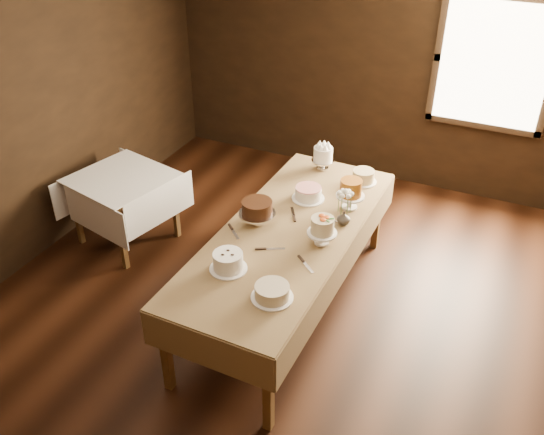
{
  "coord_description": "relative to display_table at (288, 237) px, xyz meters",
  "views": [
    {
      "loc": [
        1.73,
        -3.55,
        3.63
      ],
      "look_at": [
        0.0,
        0.2,
        0.95
      ],
      "focal_mm": 39.06,
      "sensor_mm": 36.0,
      "label": 1
    }
  ],
  "objects": [
    {
      "name": "cake_flowers",
      "position": [
        0.31,
        -0.05,
        0.17
      ],
      "size": [
        0.26,
        0.26,
        0.25
      ],
      "color": "white",
      "rests_on": "display_table"
    },
    {
      "name": "flower_vase",
      "position": [
        0.38,
        0.3,
        0.12
      ],
      "size": [
        0.15,
        0.15,
        0.12
      ],
      "primitive_type": "imported",
      "rotation": [
        0.0,
        0.0,
        1.97
      ],
      "color": "#2D2823",
      "rests_on": "display_table"
    },
    {
      "name": "cake_server_a",
      "position": [
        0.01,
        -0.28,
        0.07
      ],
      "size": [
        0.22,
        0.13,
        0.01
      ],
      "primitive_type": "cube",
      "rotation": [
        0.0,
        0.0,
        0.49
      ],
      "color": "silver",
      "rests_on": "display_table"
    },
    {
      "name": "wall_left",
      "position": [
        -2.64,
        -0.23,
        0.63
      ],
      "size": [
        0.02,
        6.0,
        2.8
      ],
      "primitive_type": "cube",
      "color": "black",
      "rests_on": "ground"
    },
    {
      "name": "cake_caramel",
      "position": [
        0.35,
        0.57,
        0.19
      ],
      "size": [
        0.26,
        0.26,
        0.29
      ],
      "color": "white",
      "rests_on": "display_table"
    },
    {
      "name": "cake_swirl",
      "position": [
        -0.21,
        -0.67,
        0.13
      ],
      "size": [
        0.29,
        0.29,
        0.15
      ],
      "color": "white",
      "rests_on": "display_table"
    },
    {
      "name": "cake_chocolate",
      "position": [
        -0.29,
        -0.0,
        0.17
      ],
      "size": [
        0.32,
        0.32,
        0.23
      ],
      "color": "silver",
      "rests_on": "display_table"
    },
    {
      "name": "wall_back",
      "position": [
        -0.14,
        2.77,
        0.63
      ],
      "size": [
        5.0,
        0.02,
        2.8
      ],
      "primitive_type": "cube",
      "color": "black",
      "rests_on": "ground"
    },
    {
      "name": "cake_speckled",
      "position": [
        0.32,
        1.07,
        0.12
      ],
      "size": [
        0.28,
        0.28,
        0.12
      ],
      "color": "white",
      "rests_on": "display_table"
    },
    {
      "name": "cake_meringue",
      "position": [
        -0.13,
        1.16,
        0.17
      ],
      "size": [
        0.26,
        0.26,
        0.24
      ],
      "color": "silver",
      "rests_on": "display_table"
    },
    {
      "name": "cake_server_e",
      "position": [
        -0.38,
        -0.24,
        0.07
      ],
      "size": [
        0.19,
        0.18,
        0.01
      ],
      "primitive_type": "cube",
      "rotation": [
        0.0,
        0.0,
        -0.74
      ],
      "color": "silver",
      "rests_on": "display_table"
    },
    {
      "name": "floor",
      "position": [
        -0.14,
        -0.23,
        -0.77
      ],
      "size": [
        5.0,
        6.0,
        0.01
      ],
      "primitive_type": "cube",
      "color": "black",
      "rests_on": "ground"
    },
    {
      "name": "side_table",
      "position": [
        -1.95,
        0.29,
        -0.11
      ],
      "size": [
        1.07,
        1.07,
        0.75
      ],
      "rotation": [
        0.0,
        0.0,
        -0.23
      ],
      "color": "#50361B",
      "rests_on": "ground"
    },
    {
      "name": "cake_cream",
      "position": [
        0.23,
        -0.83,
        0.11
      ],
      "size": [
        0.33,
        0.33,
        0.11
      ],
      "color": "white",
      "rests_on": "display_table"
    },
    {
      "name": "cake_server_c",
      "position": [
        -0.08,
        0.29,
        0.07
      ],
      "size": [
        0.14,
        0.22,
        0.01
      ],
      "primitive_type": "cube",
      "rotation": [
        0.0,
        0.0,
        2.1
      ],
      "color": "silver",
      "rests_on": "display_table"
    },
    {
      "name": "window",
      "position": [
        1.16,
        2.71,
        0.83
      ],
      "size": [
        1.1,
        0.05,
        1.3
      ],
      "primitive_type": "cube",
      "color": "#FFEABF",
      "rests_on": "wall_back"
    },
    {
      "name": "flower_bouquet",
      "position": [
        0.38,
        0.3,
        0.3
      ],
      "size": [
        0.14,
        0.14,
        0.2
      ],
      "primitive_type": null,
      "color": "white",
      "rests_on": "flower_vase"
    },
    {
      "name": "display_table",
      "position": [
        0.0,
        0.0,
        0.0
      ],
      "size": [
        1.1,
        2.71,
        0.83
      ],
      "rotation": [
        0.0,
        0.0,
        -0.02
      ],
      "color": "#50361B",
      "rests_on": "ground"
    },
    {
      "name": "cake_server_b",
      "position": [
        0.34,
        -0.4,
        0.07
      ],
      "size": [
        0.2,
        0.17,
        0.01
      ],
      "primitive_type": "cube",
      "rotation": [
        0.0,
        0.0,
        -0.7
      ],
      "color": "silver",
      "rests_on": "display_table"
    },
    {
      "name": "cake_lattice",
      "position": [
        -0.04,
        0.55,
        0.12
      ],
      "size": [
        0.3,
        0.3,
        0.11
      ],
      "color": "white",
      "rests_on": "display_table"
    },
    {
      "name": "cake_server_d",
      "position": [
        0.28,
        0.26,
        0.07
      ],
      "size": [
        0.16,
        0.21,
        0.01
      ],
      "primitive_type": "cube",
      "rotation": [
        0.0,
        0.0,
        0.94
      ],
      "color": "silver",
      "rests_on": "display_table"
    }
  ]
}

